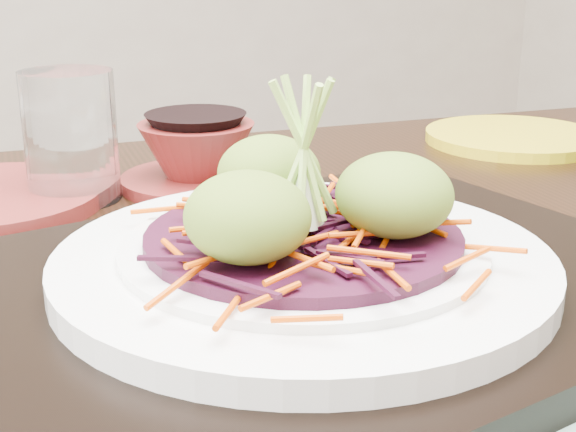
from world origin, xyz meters
name	(u,v)px	position (x,y,z in m)	size (l,w,h in m)	color
dining_table	(283,411)	(0.03, 0.00, 0.68)	(1.33, 0.96, 0.78)	black
placemat	(303,311)	(0.01, -0.06, 0.79)	(0.51, 0.40, 0.00)	gray
serving_tray	(303,292)	(0.01, -0.06, 0.80)	(0.44, 0.33, 0.02)	black
white_plate	(303,261)	(0.01, -0.06, 0.82)	(0.29, 0.29, 0.02)	white
cabbage_bed	(303,237)	(0.01, -0.06, 0.83)	(0.18, 0.18, 0.01)	#320A1D
carrot_julienne	(303,223)	(0.01, -0.06, 0.84)	(0.22, 0.22, 0.01)	#C64303
guacamole_scoops	(304,195)	(0.01, -0.06, 0.86)	(0.16, 0.14, 0.05)	#597B24
scallion_garnish	(304,157)	(0.01, -0.06, 0.88)	(0.07, 0.07, 0.10)	#92C04D
water_glass	(71,137)	(-0.06, 0.23, 0.84)	(0.08, 0.08, 0.11)	white
terracotta_bowl_set	(197,158)	(0.04, 0.22, 0.81)	(0.18, 0.18, 0.06)	maroon
yellow_plate	(514,137)	(0.42, 0.23, 0.79)	(0.19, 0.19, 0.01)	gold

